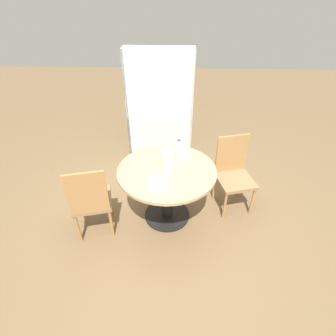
% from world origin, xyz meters
% --- Properties ---
extents(ground_plane, '(14.00, 14.00, 0.00)m').
position_xyz_m(ground_plane, '(0.00, 0.00, 0.00)').
color(ground_plane, brown).
extents(dining_table, '(1.10, 1.10, 0.72)m').
position_xyz_m(dining_table, '(0.00, 0.00, 0.54)').
color(dining_table, black).
rests_on(dining_table, ground_plane).
extents(chair_a, '(0.51, 0.51, 0.94)m').
position_xyz_m(chair_a, '(0.81, 0.28, 0.49)').
color(chair_a, '#A87A47').
rests_on(chair_a, ground_plane).
extents(chair_b, '(0.51, 0.51, 0.94)m').
position_xyz_m(chair_b, '(-0.81, -0.28, 0.49)').
color(chair_b, '#A87A47').
rests_on(chair_b, ground_plane).
extents(bookshelf, '(1.00, 0.28, 1.69)m').
position_xyz_m(bookshelf, '(-0.17, 1.44, 0.84)').
color(bookshelf, silver).
rests_on(bookshelf, ground_plane).
extents(coffee_pot, '(0.12, 0.12, 0.26)m').
position_xyz_m(coffee_pot, '(0.01, -0.01, 0.84)').
color(coffee_pot, white).
rests_on(coffee_pot, dining_table).
extents(water_bottle, '(0.07, 0.07, 0.26)m').
position_xyz_m(water_bottle, '(0.12, 0.21, 0.82)').
color(water_bottle, silver).
rests_on(water_bottle, dining_table).
extents(cake_main, '(0.22, 0.22, 0.07)m').
position_xyz_m(cake_main, '(-0.08, -0.29, 0.75)').
color(cake_main, silver).
rests_on(cake_main, dining_table).
extents(cup_a, '(0.12, 0.12, 0.07)m').
position_xyz_m(cup_a, '(-0.02, 0.34, 0.75)').
color(cup_a, silver).
rests_on(cup_a, dining_table).
extents(cup_b, '(0.12, 0.12, 0.07)m').
position_xyz_m(cup_b, '(0.17, 0.42, 0.75)').
color(cup_b, silver).
rests_on(cup_b, dining_table).
extents(cup_c, '(0.12, 0.12, 0.07)m').
position_xyz_m(cup_c, '(0.23, 0.29, 0.75)').
color(cup_c, silver).
rests_on(cup_c, dining_table).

